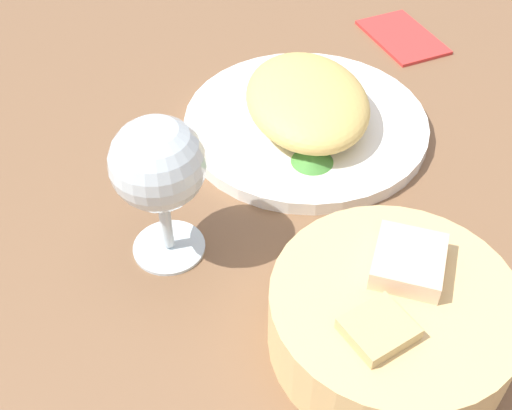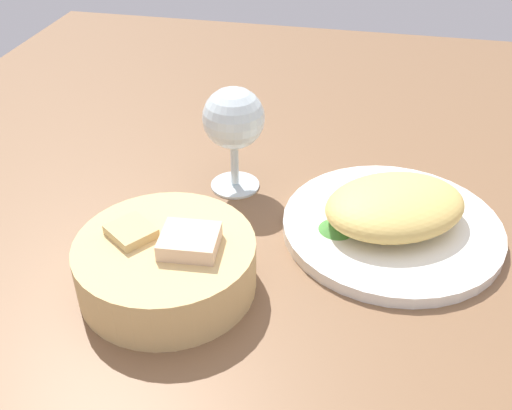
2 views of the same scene
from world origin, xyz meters
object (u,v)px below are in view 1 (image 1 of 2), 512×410
Objects in this scene: wine_glass_near at (158,169)px; folded_napkin at (403,36)px; plate at (306,124)px; bread_basket at (392,316)px.

folded_napkin is at bearing 164.92° from wine_glass_near.
bread_basket is (22.06, 13.86, 2.23)cm from plate.
bread_basket is 20.64cm from wine_glass_near.
plate is 26.15cm from bread_basket.
plate is 2.27× the size of folded_napkin.
folded_napkin is (-43.44, -8.45, -2.53)cm from bread_basket.
plate is 1.85× the size of wine_glass_near.
wine_glass_near reaches higher than plate.
plate is 22.32cm from wine_glass_near.
wine_glass_near is 1.22× the size of folded_napkin.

